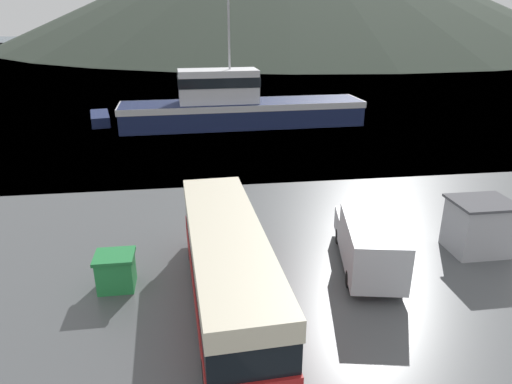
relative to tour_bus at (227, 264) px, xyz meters
name	(u,v)px	position (x,y,z in m)	size (l,w,h in m)	color
water_surface	(194,51)	(0.38, 133.02, -1.80)	(240.00, 240.00, 0.00)	#3D5160
tour_bus	(227,264)	(0.00, 0.00, 0.00)	(3.12, 11.14, 3.19)	red
delivery_van	(369,242)	(6.19, 1.97, -0.55)	(3.34, 6.47, 2.36)	silver
fishing_boat	(237,106)	(3.38, 29.91, 0.20)	(23.84, 5.75, 11.99)	#19234C
storage_bin	(116,271)	(-4.31, 1.88, -1.05)	(1.54, 1.37, 1.48)	green
dock_kiosk	(479,226)	(11.70, 2.73, -0.54)	(2.69, 2.24, 2.49)	#B2B2B7
small_boat	(100,118)	(-10.28, 32.93, -1.30)	(2.70, 5.30, 1.01)	#19234C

